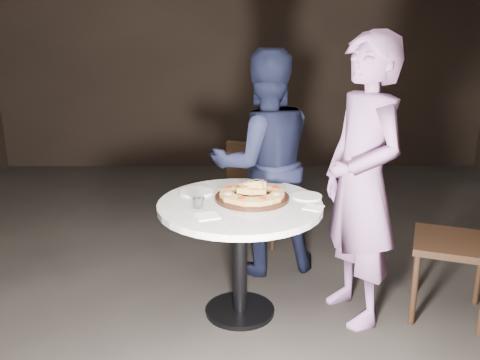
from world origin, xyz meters
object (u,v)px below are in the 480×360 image
object	(u,v)px
table	(240,224)
chair_right	(472,234)
water_glass	(199,203)
chair_far	(256,185)
diner_navy	(264,164)
focaccia_pile	(253,191)
serving_board	(252,198)
diner_teal	(362,183)

from	to	relation	value
table	chair_right	size ratio (longest dim) A/B	1.27
water_glass	chair_far	xyz separation A→B (m)	(0.39, 1.22, -0.28)
diner_navy	focaccia_pile	bearing A→B (deg)	67.55
focaccia_pile	diner_navy	distance (m)	0.61
table	focaccia_pile	world-z (taller)	focaccia_pile
water_glass	diner_navy	distance (m)	0.87
serving_board	chair_right	xyz separation A→B (m)	(1.35, -0.12, -0.20)
water_glass	serving_board	bearing A→B (deg)	25.55
table	diner_teal	distance (m)	0.78
diner_navy	chair_right	bearing A→B (deg)	136.59
table	water_glass	xyz separation A→B (m)	(-0.25, -0.09, 0.18)
chair_right	diner_navy	size ratio (longest dim) A/B	0.60
table	diner_teal	world-z (taller)	diner_teal
chair_far	diner_navy	world-z (taller)	diner_navy
chair_far	diner_teal	xyz separation A→B (m)	(0.59, -1.15, 0.38)
serving_board	diner_teal	xyz separation A→B (m)	(0.66, -0.08, 0.12)
diner_navy	serving_board	bearing A→B (deg)	67.18
chair_right	table	bearing A→B (deg)	-72.47
water_glass	diner_teal	distance (m)	0.99
table	diner_navy	bearing A→B (deg)	75.17
serving_board	diner_navy	size ratio (longest dim) A/B	0.28
diner_teal	water_glass	bearing A→B (deg)	-104.36
water_glass	diner_navy	size ratio (longest dim) A/B	0.04
diner_teal	chair_right	bearing A→B (deg)	68.68
diner_navy	diner_teal	distance (m)	0.89
diner_navy	table	bearing A→B (deg)	61.93
diner_navy	diner_teal	bearing A→B (deg)	115.60
focaccia_pile	chair_right	world-z (taller)	chair_right
chair_far	chair_right	bearing A→B (deg)	159.50
table	diner_teal	size ratio (longest dim) A/B	0.71
serving_board	focaccia_pile	world-z (taller)	focaccia_pile
table	focaccia_pile	xyz separation A→B (m)	(0.08, 0.07, 0.19)
focaccia_pile	chair_far	distance (m)	1.11
table	water_glass	world-z (taller)	water_glass
table	serving_board	size ratio (longest dim) A/B	2.73
water_glass	focaccia_pile	bearing A→B (deg)	25.38
diner_teal	table	bearing A→B (deg)	-109.97
serving_board	water_glass	size ratio (longest dim) A/B	6.36
water_glass	chair_right	distance (m)	1.69
table	chair_right	distance (m)	1.43
focaccia_pile	diner_teal	world-z (taller)	diner_teal
table	chair_far	world-z (taller)	chair_far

